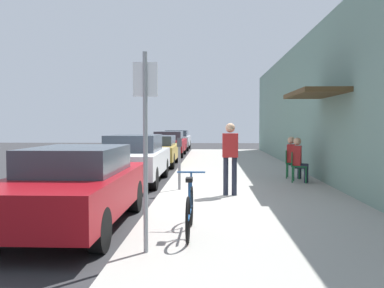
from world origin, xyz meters
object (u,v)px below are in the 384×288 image
at_px(parked_car_1, 134,158).
at_px(street_sign, 145,136).
at_px(cafe_chair_0, 297,165).
at_px(pedestrian_standing, 230,153).
at_px(parked_car_0, 75,186).
at_px(parking_meter, 179,160).
at_px(seated_patron_1, 293,156).
at_px(seated_patron_0, 299,158).
at_px(parked_car_4, 177,140).
at_px(cafe_chair_1, 291,162).
at_px(bicycle_0, 190,210).
at_px(parked_car_3, 169,143).
at_px(parked_car_2, 156,150).

xyz_separation_m(parked_car_1, street_sign, (1.50, -7.23, 0.89)).
xyz_separation_m(cafe_chair_0, pedestrian_standing, (-2.04, -2.33, 0.50)).
xyz_separation_m(parked_car_0, cafe_chair_0, (4.85, 5.02, -0.10)).
relative_size(parking_meter, pedestrian_standing, 0.78).
bearing_deg(seated_patron_1, seated_patron_0, -89.99).
bearing_deg(cafe_chair_0, parked_car_4, 106.01).
bearing_deg(street_sign, cafe_chair_1, 66.37).
height_order(street_sign, cafe_chair_1, street_sign).
distance_m(parked_car_1, parking_meter, 2.54).
relative_size(parking_meter, bicycle_0, 0.77).
relative_size(parked_car_3, street_sign, 1.69).
bearing_deg(pedestrian_standing, parked_car_4, 98.30).
bearing_deg(cafe_chair_1, parked_car_4, 106.88).
relative_size(parked_car_1, cafe_chair_1, 5.06).
distance_m(parked_car_3, bicycle_0, 17.19).
bearing_deg(parked_car_1, parking_meter, -52.33).
bearing_deg(seated_patron_0, cafe_chair_1, 93.56).
bearing_deg(parked_car_3, parked_car_0, -90.00).
bearing_deg(parked_car_0, pedestrian_standing, 43.83).
height_order(parking_meter, seated_patron_1, parking_meter).
height_order(parked_car_1, bicycle_0, parked_car_1).
distance_m(cafe_chair_0, seated_patron_0, 0.20).
distance_m(cafe_chair_1, pedestrian_standing, 3.86).
xyz_separation_m(parked_car_1, cafe_chair_1, (4.85, 0.42, -0.13)).
bearing_deg(seated_patron_0, parked_car_2, 129.93).
height_order(parked_car_1, pedestrian_standing, pedestrian_standing).
bearing_deg(parked_car_4, bicycle_0, -84.89).
height_order(parked_car_4, cafe_chair_1, parked_car_4).
relative_size(parked_car_0, parked_car_2, 1.00).
distance_m(parked_car_1, cafe_chair_0, 4.87).
xyz_separation_m(parked_car_3, bicycle_0, (2.03, -17.06, -0.24)).
relative_size(parked_car_4, bicycle_0, 2.57).
xyz_separation_m(parked_car_0, parked_car_2, (0.00, 10.86, -0.04)).
xyz_separation_m(parked_car_4, bicycle_0, (2.03, -22.68, -0.25)).
bearing_deg(parking_meter, parked_car_0, -113.85).
bearing_deg(parked_car_3, parked_car_4, 90.00).
xyz_separation_m(parked_car_2, cafe_chair_1, (4.85, -4.93, -0.06)).
relative_size(parking_meter, cafe_chair_0, 1.52).
height_order(parked_car_3, parking_meter, parking_meter).
height_order(parked_car_4, pedestrian_standing, pedestrian_standing).
bearing_deg(parking_meter, bicycle_0, -83.63).
relative_size(parked_car_0, parked_car_4, 1.00).
bearing_deg(parking_meter, seated_patron_0, 24.04).
bearing_deg(parked_car_0, parked_car_1, 90.00).
distance_m(street_sign, bicycle_0, 1.59).
bearing_deg(seated_patron_0, parking_meter, -155.96).
relative_size(parked_car_4, parking_meter, 3.33).
bearing_deg(cafe_chair_1, cafe_chair_0, -89.97).
xyz_separation_m(parked_car_1, parked_car_3, (0.00, 10.78, -0.03)).
distance_m(parked_car_2, pedestrian_standing, 8.65).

